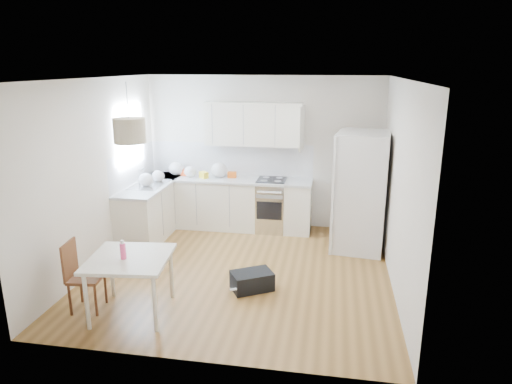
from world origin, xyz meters
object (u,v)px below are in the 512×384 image
at_px(dining_table, 130,263).
at_px(dining_chair, 86,276).
at_px(gym_bag, 252,281).
at_px(refrigerator, 362,191).

bearing_deg(dining_table, dining_chair, 174.90).
bearing_deg(dining_chair, gym_bag, 17.53).
distance_m(dining_table, dining_chair, 0.60).
distance_m(refrigerator, dining_chair, 4.23).
xyz_separation_m(refrigerator, gym_bag, (-1.46, -1.74, -0.82)).
distance_m(refrigerator, gym_bag, 2.41).
relative_size(refrigerator, dining_table, 1.87).
relative_size(dining_chair, gym_bag, 1.65).
bearing_deg(dining_chair, dining_table, -5.26).
bearing_deg(gym_bag, dining_chair, 174.09).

